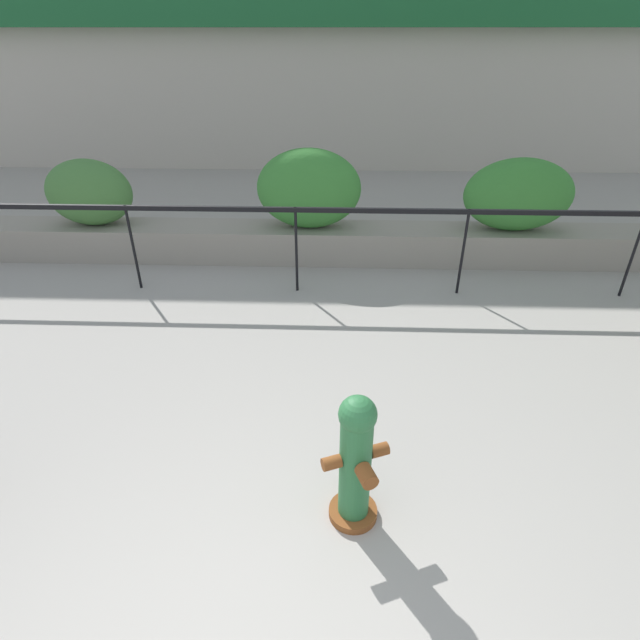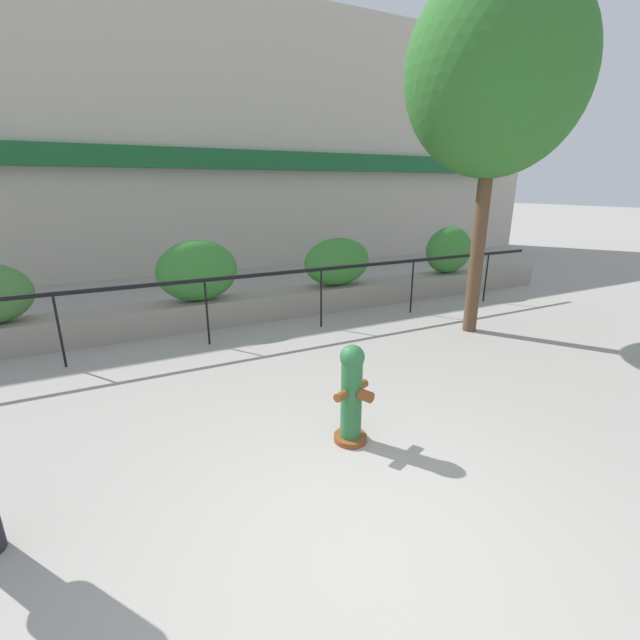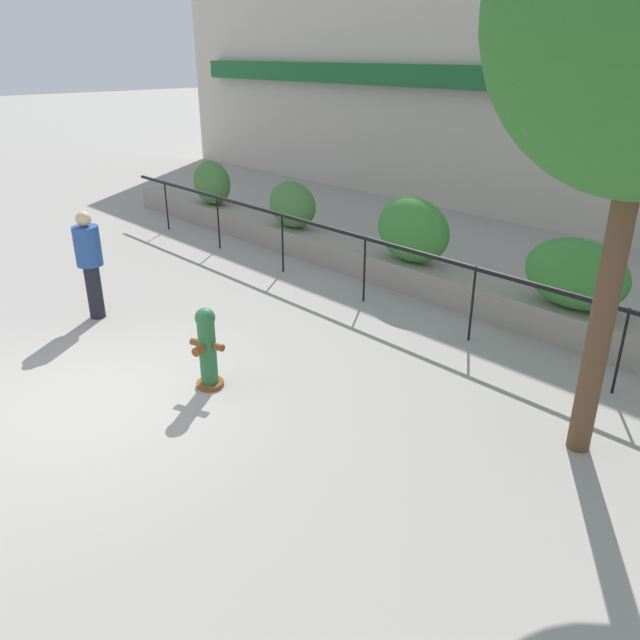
% 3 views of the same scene
% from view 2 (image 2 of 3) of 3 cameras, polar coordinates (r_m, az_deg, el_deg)
% --- Properties ---
extents(ground_plane, '(120.00, 120.00, 0.00)m').
position_cam_2_polar(ground_plane, '(3.60, 5.49, -28.61)').
color(ground_plane, '#9E9991').
extents(building_facade, '(30.00, 1.36, 8.00)m').
position_cam_2_polar(building_facade, '(14.21, -22.60, 21.82)').
color(building_facade, beige).
rests_on(building_facade, ground).
extents(planter_wall_low, '(18.00, 0.70, 0.50)m').
position_cam_2_polar(planter_wall_low, '(8.53, -16.25, 0.79)').
color(planter_wall_low, gray).
rests_on(planter_wall_low, ground).
extents(fence_railing_segment, '(15.00, 0.05, 1.15)m').
position_cam_2_polar(fence_railing_segment, '(7.29, -15.10, 4.38)').
color(fence_railing_segment, black).
rests_on(fence_railing_segment, ground).
extents(hedge_bush_2, '(1.50, 0.70, 1.14)m').
position_cam_2_polar(hedge_bush_2, '(8.36, -16.01, 6.29)').
color(hedge_bush_2, '#387F33').
rests_on(hedge_bush_2, planter_wall_low).
extents(hedge_bush_3, '(1.55, 0.69, 1.03)m').
position_cam_2_polar(hedge_bush_3, '(9.38, 2.34, 7.76)').
color(hedge_bush_3, '#387F33').
rests_on(hedge_bush_3, planter_wall_low).
extents(hedge_bush_4, '(1.35, 0.70, 1.15)m').
position_cam_2_polar(hedge_bush_4, '(11.23, 16.82, 8.92)').
color(hedge_bush_4, '#387F33').
rests_on(hedge_bush_4, planter_wall_low).
extents(fire_hydrant, '(0.47, 0.48, 1.08)m').
position_cam_2_polar(fire_hydrant, '(4.46, 4.25, -9.75)').
color(fire_hydrant, brown).
rests_on(fire_hydrant, ground).
extents(street_tree, '(3.02, 2.72, 5.88)m').
position_cam_2_polar(street_tree, '(8.29, 22.52, 27.98)').
color(street_tree, brown).
rests_on(street_tree, ground).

